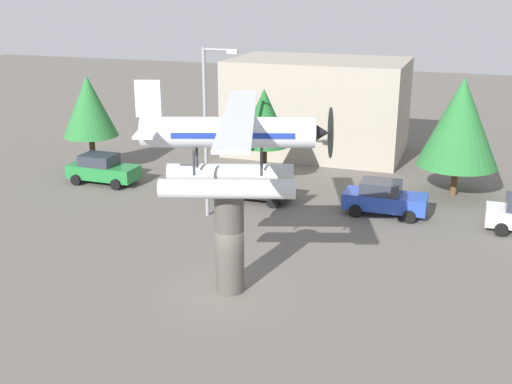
{
  "coord_description": "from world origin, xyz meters",
  "views": [
    {
      "loc": [
        8.18,
        -20.19,
        11.17
      ],
      "look_at": [
        0.0,
        3.0,
        3.07
      ],
      "focal_mm": 43.74,
      "sensor_mm": 36.0,
      "label": 1
    }
  ],
  "objects_px": {
    "tree_west": "(89,106)",
    "tree_center_back": "(460,122)",
    "storefront_building": "(318,106)",
    "car_near_green": "(102,169)",
    "tree_east": "(264,118)",
    "floatplane_monument": "(232,145)",
    "car_mid_black": "(253,185)",
    "display_pedestal": "(230,241)",
    "car_far_blue": "(384,198)",
    "streetlight_primary": "(209,122)"
  },
  "relations": [
    {
      "from": "display_pedestal",
      "to": "storefront_building",
      "type": "relative_size",
      "value": 0.34
    },
    {
      "from": "tree_east",
      "to": "tree_center_back",
      "type": "distance_m",
      "value": 10.85
    },
    {
      "from": "car_near_green",
      "to": "tree_center_back",
      "type": "relative_size",
      "value": 0.63
    },
    {
      "from": "tree_west",
      "to": "tree_center_back",
      "type": "bearing_deg",
      "value": 7.01
    },
    {
      "from": "floatplane_monument",
      "to": "tree_east",
      "type": "height_order",
      "value": "floatplane_monument"
    },
    {
      "from": "streetlight_primary",
      "to": "floatplane_monument",
      "type": "bearing_deg",
      "value": -60.64
    },
    {
      "from": "floatplane_monument",
      "to": "tree_east",
      "type": "xyz_separation_m",
      "value": [
        -3.25,
        13.21,
        -1.73
      ]
    },
    {
      "from": "display_pedestal",
      "to": "storefront_building",
      "type": "distance_m",
      "value": 22.13
    },
    {
      "from": "display_pedestal",
      "to": "tree_east",
      "type": "xyz_separation_m",
      "value": [
        -3.12,
        13.25,
        1.99
      ]
    },
    {
      "from": "car_near_green",
      "to": "car_mid_black",
      "type": "bearing_deg",
      "value": 0.49
    },
    {
      "from": "floatplane_monument",
      "to": "storefront_building",
      "type": "height_order",
      "value": "floatplane_monument"
    },
    {
      "from": "tree_east",
      "to": "tree_west",
      "type": "bearing_deg",
      "value": -175.43
    },
    {
      "from": "floatplane_monument",
      "to": "car_near_green",
      "type": "xyz_separation_m",
      "value": [
        -12.44,
        10.35,
        -4.89
      ]
    },
    {
      "from": "display_pedestal",
      "to": "tree_center_back",
      "type": "height_order",
      "value": "tree_center_back"
    },
    {
      "from": "car_near_green",
      "to": "car_far_blue",
      "type": "relative_size",
      "value": 1.0
    },
    {
      "from": "tree_west",
      "to": "tree_center_back",
      "type": "distance_m",
      "value": 21.99
    },
    {
      "from": "storefront_building",
      "to": "tree_east",
      "type": "distance_m",
      "value": 8.84
    },
    {
      "from": "floatplane_monument",
      "to": "car_mid_black",
      "type": "bearing_deg",
      "value": 87.24
    },
    {
      "from": "tree_east",
      "to": "floatplane_monument",
      "type": "bearing_deg",
      "value": -76.19
    },
    {
      "from": "car_mid_black",
      "to": "tree_center_back",
      "type": "xyz_separation_m",
      "value": [
        10.36,
        4.57,
        3.29
      ]
    },
    {
      "from": "storefront_building",
      "to": "tree_east",
      "type": "relative_size",
      "value": 2.08
    },
    {
      "from": "car_far_blue",
      "to": "storefront_building",
      "type": "bearing_deg",
      "value": 119.29
    },
    {
      "from": "floatplane_monument",
      "to": "tree_east",
      "type": "distance_m",
      "value": 13.71
    },
    {
      "from": "display_pedestal",
      "to": "car_far_blue",
      "type": "height_order",
      "value": "display_pedestal"
    },
    {
      "from": "car_mid_black",
      "to": "tree_center_back",
      "type": "relative_size",
      "value": 0.63
    },
    {
      "from": "display_pedestal",
      "to": "floatplane_monument",
      "type": "bearing_deg",
      "value": 18.37
    },
    {
      "from": "streetlight_primary",
      "to": "tree_east",
      "type": "height_order",
      "value": "streetlight_primary"
    },
    {
      "from": "floatplane_monument",
      "to": "tree_west",
      "type": "relative_size",
      "value": 1.68
    },
    {
      "from": "floatplane_monument",
      "to": "tree_west",
      "type": "height_order",
      "value": "floatplane_monument"
    },
    {
      "from": "car_near_green",
      "to": "streetlight_primary",
      "type": "distance_m",
      "value": 9.71
    },
    {
      "from": "tree_east",
      "to": "display_pedestal",
      "type": "bearing_deg",
      "value": -76.73
    },
    {
      "from": "display_pedestal",
      "to": "car_mid_black",
      "type": "height_order",
      "value": "display_pedestal"
    },
    {
      "from": "floatplane_monument",
      "to": "car_far_blue",
      "type": "relative_size",
      "value": 2.43
    },
    {
      "from": "car_far_blue",
      "to": "tree_east",
      "type": "distance_m",
      "value": 8.51
    },
    {
      "from": "tree_west",
      "to": "storefront_building",
      "type": "bearing_deg",
      "value": 38.46
    },
    {
      "from": "car_far_blue",
      "to": "tree_center_back",
      "type": "xyz_separation_m",
      "value": [
        3.27,
        4.49,
        3.29
      ]
    },
    {
      "from": "floatplane_monument",
      "to": "tree_east",
      "type": "bearing_deg",
      "value": 85.44
    },
    {
      "from": "streetlight_primary",
      "to": "car_far_blue",
      "type": "bearing_deg",
      "value": 20.96
    },
    {
      "from": "storefront_building",
      "to": "tree_center_back",
      "type": "height_order",
      "value": "tree_center_back"
    },
    {
      "from": "car_near_green",
      "to": "storefront_building",
      "type": "height_order",
      "value": "storefront_building"
    },
    {
      "from": "car_mid_black",
      "to": "tree_center_back",
      "type": "bearing_deg",
      "value": 23.81
    },
    {
      "from": "storefront_building",
      "to": "car_mid_black",
      "type": "bearing_deg",
      "value": -93.36
    },
    {
      "from": "floatplane_monument",
      "to": "car_near_green",
      "type": "relative_size",
      "value": 2.43
    },
    {
      "from": "tree_east",
      "to": "car_near_green",
      "type": "bearing_deg",
      "value": -162.72
    },
    {
      "from": "car_far_blue",
      "to": "tree_east",
      "type": "height_order",
      "value": "tree_east"
    },
    {
      "from": "floatplane_monument",
      "to": "tree_center_back",
      "type": "bearing_deg",
      "value": 45.22
    },
    {
      "from": "floatplane_monument",
      "to": "tree_center_back",
      "type": "distance_m",
      "value": 16.83
    },
    {
      "from": "streetlight_primary",
      "to": "storefront_building",
      "type": "distance_m",
      "value": 14.84
    },
    {
      "from": "car_near_green",
      "to": "storefront_building",
      "type": "relative_size",
      "value": 0.35
    },
    {
      "from": "display_pedestal",
      "to": "car_mid_black",
      "type": "xyz_separation_m",
      "value": [
        -2.79,
        10.47,
        -1.17
      ]
    }
  ]
}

